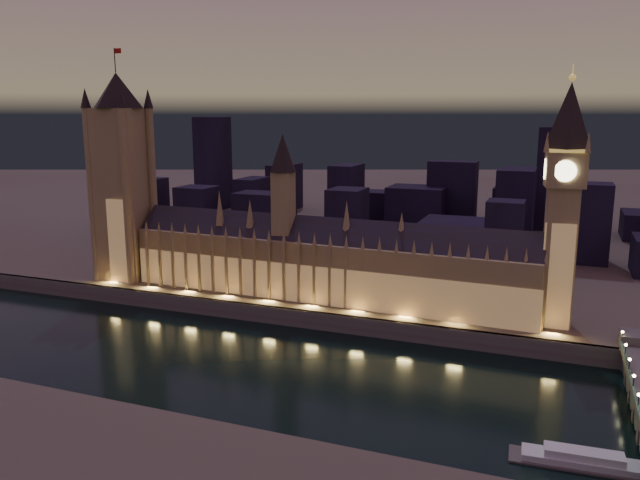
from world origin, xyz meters
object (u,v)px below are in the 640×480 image
(palace_of_westminster, at_px, (320,261))
(elizabeth_tower, at_px, (564,185))
(river_boat, at_px, (583,461))
(victoria_tower, at_px, (121,167))

(palace_of_westminster, height_order, elizabeth_tower, elizabeth_tower)
(palace_of_westminster, xyz_separation_m, river_boat, (115.30, -97.91, -24.81))
(elizabeth_tower, xyz_separation_m, river_boat, (9.86, -98.09, -65.41))
(victoria_tower, bearing_deg, river_boat, -23.29)
(palace_of_westminster, distance_m, river_boat, 153.29)
(elizabeth_tower, height_order, river_boat, elizabeth_tower)
(palace_of_westminster, distance_m, elizabeth_tower, 112.99)
(palace_of_westminster, bearing_deg, victoria_tower, 179.91)
(palace_of_westminster, height_order, victoria_tower, victoria_tower)
(palace_of_westminster, bearing_deg, elizabeth_tower, 0.10)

